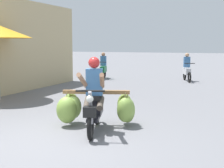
{
  "coord_description": "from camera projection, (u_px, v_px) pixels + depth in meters",
  "views": [
    {
      "loc": [
        3.26,
        -4.95,
        1.85
      ],
      "look_at": [
        0.45,
        1.91,
        0.9
      ],
      "focal_mm": 50.42,
      "sensor_mm": 36.0,
      "label": 1
    }
  ],
  "objects": [
    {
      "name": "motorbike_main_loaded",
      "position": [
        94.0,
        105.0,
        6.96
      ],
      "size": [
        1.81,
        1.95,
        1.58
      ],
      "color": "black",
      "rests_on": "ground"
    },
    {
      "name": "motorbike_distant_ahead_right",
      "position": [
        187.0,
        70.0,
        15.59
      ],
      "size": [
        0.75,
        1.54,
        1.4
      ],
      "color": "black",
      "rests_on": "ground"
    },
    {
      "name": "ground_plane",
      "position": [
        52.0,
        141.0,
        6.0
      ],
      "size": [
        120.0,
        120.0,
        0.0
      ],
      "primitive_type": "plane",
      "color": "slate"
    },
    {
      "name": "motorbike_distant_ahead_left",
      "position": [
        103.0,
        68.0,
        16.65
      ],
      "size": [
        0.63,
        1.59,
        1.4
      ],
      "color": "black",
      "rests_on": "ground"
    }
  ]
}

